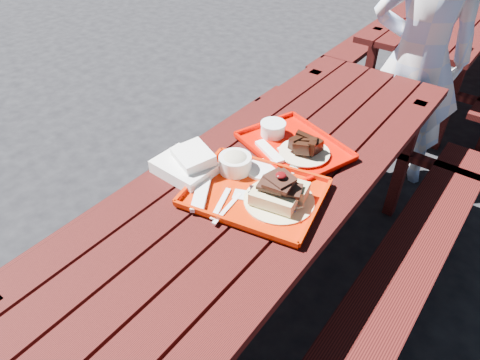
% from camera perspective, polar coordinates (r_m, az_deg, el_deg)
% --- Properties ---
extents(ground, '(60.00, 60.00, 0.00)m').
position_cam_1_polar(ground, '(2.23, 2.40, -14.60)').
color(ground, black).
rests_on(ground, ground).
extents(picnic_table_near, '(1.41, 2.40, 0.75)m').
position_cam_1_polar(picnic_table_near, '(1.82, 2.86, -4.01)').
color(picnic_table_near, '#3F0E0C').
rests_on(picnic_table_near, ground).
extents(picnic_table_far, '(1.41, 2.40, 0.75)m').
position_cam_1_polar(picnic_table_far, '(4.17, 26.61, 17.81)').
color(picnic_table_far, '#3F0E0C').
rests_on(picnic_table_far, ground).
extents(near_tray, '(0.55, 0.46, 0.15)m').
position_cam_1_polar(near_tray, '(1.59, 2.33, -0.65)').
color(near_tray, red).
rests_on(near_tray, picnic_table_near).
extents(far_tray, '(0.52, 0.46, 0.07)m').
position_cam_1_polar(far_tray, '(1.84, 6.90, 4.75)').
color(far_tray, '#D30B00').
rests_on(far_tray, picnic_table_near).
extents(white_cloth, '(0.24, 0.21, 0.10)m').
position_cam_1_polar(white_cloth, '(1.69, -7.05, 2.05)').
color(white_cloth, white).
rests_on(white_cloth, picnic_table_near).
extents(person, '(0.69, 0.59, 1.61)m').
position_cam_1_polar(person, '(2.72, 22.66, 14.56)').
color(person, '#BBD1FA').
rests_on(person, ground).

